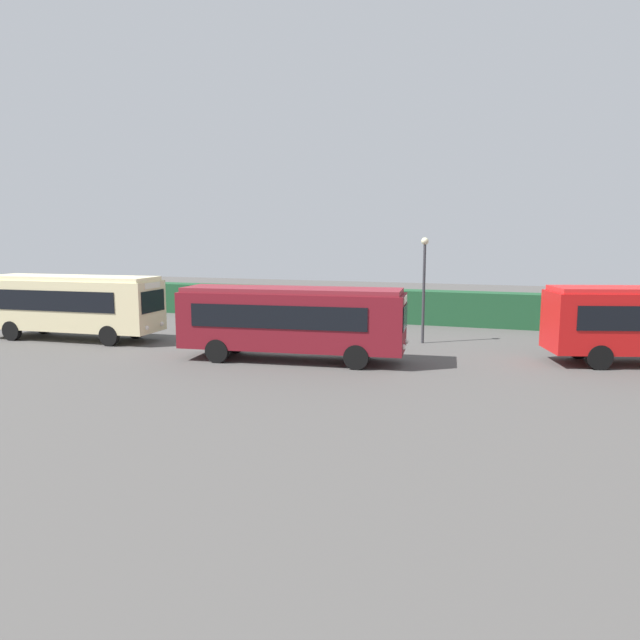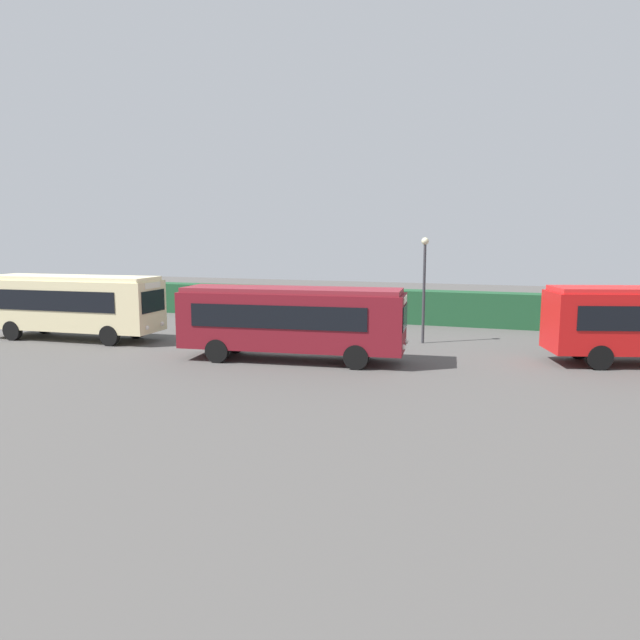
{
  "view_description": "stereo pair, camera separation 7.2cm",
  "coord_description": "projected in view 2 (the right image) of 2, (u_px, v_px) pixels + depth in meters",
  "views": [
    {
      "loc": [
        9.85,
        -24.57,
        5.21
      ],
      "look_at": [
        1.4,
        -0.09,
        1.54
      ],
      "focal_mm": 32.81,
      "sensor_mm": 36.0,
      "label": 1
    },
    {
      "loc": [
        9.92,
        -24.55,
        5.21
      ],
      "look_at": [
        1.4,
        -0.09,
        1.54
      ],
      "focal_mm": 32.81,
      "sensor_mm": 36.0,
      "label": 2
    }
  ],
  "objects": [
    {
      "name": "person_left",
      "position": [
        333.0,
        329.0,
        27.57
      ],
      "size": [
        0.44,
        0.47,
        1.73
      ],
      "rotation": [
        0.0,
        0.0,
        2.54
      ],
      "color": "#4C6B47",
      "rests_on": "ground_plane"
    },
    {
      "name": "ground_plane",
      "position": [
        292.0,
        351.0,
        26.91
      ],
      "size": [
        85.3,
        85.3,
        0.0
      ],
      "primitive_type": "plane",
      "color": "#514F4C"
    },
    {
      "name": "lamppost",
      "position": [
        424.0,
        277.0,
        28.59
      ],
      "size": [
        0.36,
        0.36,
        5.2
      ],
      "color": "#38383D",
      "rests_on": "ground_plane"
    },
    {
      "name": "bus_cream",
      "position": [
        74.0,
        303.0,
        29.86
      ],
      "size": [
        9.46,
        3.01,
        3.27
      ],
      "rotation": [
        0.0,
        0.0,
        0.06
      ],
      "color": "beige",
      "rests_on": "ground_plane"
    },
    {
      "name": "hedge_row",
      "position": [
        356.0,
        304.0,
        36.9
      ],
      "size": [
        54.65,
        1.55,
        2.01
      ],
      "primitive_type": "cube",
      "color": "#1E4D2C",
      "rests_on": "ground_plane"
    },
    {
      "name": "bus_maroon",
      "position": [
        292.0,
        319.0,
        24.66
      ],
      "size": [
        9.77,
        3.42,
        3.12
      ],
      "rotation": [
        0.0,
        0.0,
        0.11
      ],
      "color": "maroon",
      "rests_on": "ground_plane"
    },
    {
      "name": "traffic_cone",
      "position": [
        159.0,
        311.0,
        39.37
      ],
      "size": [
        0.36,
        0.36,
        0.6
      ],
      "primitive_type": "cone",
      "color": "orange",
      "rests_on": "ground_plane"
    }
  ]
}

